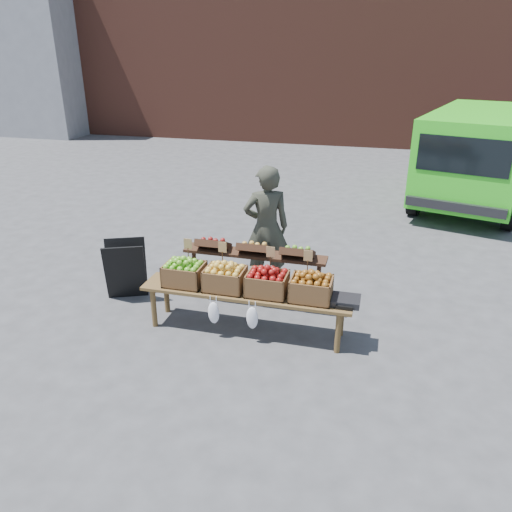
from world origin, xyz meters
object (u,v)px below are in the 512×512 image
(crate_green_apples, at_px, (311,289))
(weighing_scale, at_px, (346,301))
(back_table, at_px, (255,271))
(crate_russet_pears, at_px, (225,279))
(crate_red_apples, at_px, (267,284))
(delivery_van, at_px, (477,159))
(vendor, at_px, (266,228))
(display_bench, at_px, (246,311))
(crate_golden_apples, at_px, (184,274))
(chalkboard_sign, at_px, (126,269))

(crate_green_apples, xyz_separation_m, weighing_scale, (0.43, 0.00, -0.10))
(back_table, xyz_separation_m, crate_russet_pears, (-0.20, -0.72, 0.19))
(back_table, xyz_separation_m, crate_red_apples, (0.35, -0.72, 0.19))
(delivery_van, distance_m, back_table, 7.02)
(vendor, height_order, crate_russet_pears, vendor)
(crate_red_apples, bearing_deg, weighing_scale, 0.00)
(weighing_scale, bearing_deg, crate_red_apples, 180.00)
(crate_russet_pears, bearing_deg, weighing_scale, 0.00)
(display_bench, height_order, crate_golden_apples, crate_golden_apples)
(back_table, distance_m, crate_golden_apples, 1.05)
(crate_red_apples, bearing_deg, display_bench, 180.00)
(display_bench, xyz_separation_m, crate_russet_pears, (-0.28, 0.00, 0.42))
(crate_russet_pears, relative_size, weighing_scale, 1.47)
(crate_red_apples, bearing_deg, crate_green_apples, 0.00)
(crate_russet_pears, bearing_deg, display_bench, 0.00)
(display_bench, bearing_deg, chalkboard_sign, 166.24)
(display_bench, height_order, crate_red_apples, crate_red_apples)
(back_table, height_order, crate_golden_apples, back_table)
(display_bench, xyz_separation_m, crate_golden_apples, (-0.82, 0.00, 0.42))
(chalkboard_sign, relative_size, crate_red_apples, 1.74)
(chalkboard_sign, distance_m, weighing_scale, 3.24)
(weighing_scale, bearing_deg, chalkboard_sign, 171.51)
(delivery_van, distance_m, weighing_scale, 7.11)
(chalkboard_sign, height_order, crate_green_apples, chalkboard_sign)
(back_table, height_order, crate_green_apples, back_table)
(crate_red_apples, bearing_deg, back_table, 116.16)
(vendor, bearing_deg, chalkboard_sign, 1.81)
(chalkboard_sign, distance_m, crate_green_apples, 2.83)
(delivery_van, relative_size, chalkboard_sign, 5.41)
(crate_golden_apples, bearing_deg, crate_russet_pears, 0.00)
(back_table, height_order, display_bench, back_table)
(vendor, distance_m, crate_red_apples, 1.43)
(chalkboard_sign, height_order, crate_red_apples, chalkboard_sign)
(delivery_van, distance_m, crate_golden_apples, 8.01)
(vendor, bearing_deg, weighing_scale, 110.66)
(crate_green_apples, bearing_deg, crate_russet_pears, 180.00)
(delivery_van, bearing_deg, chalkboard_sign, -115.52)
(crate_russet_pears, xyz_separation_m, weighing_scale, (1.52, 0.00, -0.10))
(chalkboard_sign, distance_m, back_table, 1.89)
(crate_green_apples, height_order, weighing_scale, crate_green_apples)
(chalkboard_sign, xyz_separation_m, weighing_scale, (3.20, -0.48, 0.17))
(back_table, xyz_separation_m, crate_golden_apples, (-0.75, -0.72, 0.19))
(vendor, xyz_separation_m, crate_green_apples, (0.89, -1.36, -0.23))
(crate_green_apples, bearing_deg, crate_golden_apples, 180.00)
(back_table, bearing_deg, crate_russet_pears, -105.25)
(chalkboard_sign, relative_size, crate_green_apples, 1.74)
(display_bench, distance_m, crate_green_apples, 0.93)
(chalkboard_sign, relative_size, weighing_scale, 2.57)
(chalkboard_sign, bearing_deg, crate_green_apples, -33.26)
(delivery_van, relative_size, crate_golden_apples, 9.44)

